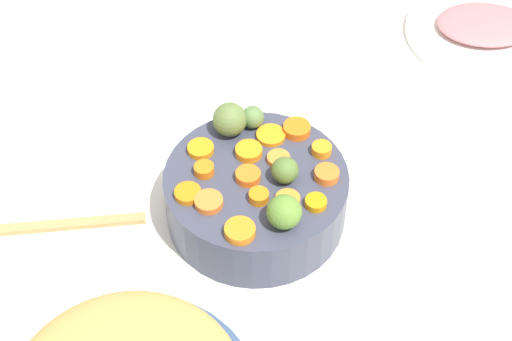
% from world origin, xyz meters
% --- Properties ---
extents(tabletop, '(2.40, 2.40, 0.02)m').
position_xyz_m(tabletop, '(0.00, 0.00, 0.01)').
color(tabletop, white).
rests_on(tabletop, ground).
extents(serving_bowl_carrots, '(0.23, 0.23, 0.07)m').
position_xyz_m(serving_bowl_carrots, '(0.02, -0.03, 0.06)').
color(serving_bowl_carrots, '#393E50').
rests_on(serving_bowl_carrots, tabletop).
extents(carrot_slice_0, '(0.05, 0.05, 0.01)m').
position_xyz_m(carrot_slice_0, '(-0.05, 0.02, 0.10)').
color(carrot_slice_0, orange).
rests_on(carrot_slice_0, serving_bowl_carrots).
extents(carrot_slice_1, '(0.02, 0.02, 0.01)m').
position_xyz_m(carrot_slice_1, '(-0.01, -0.02, 0.10)').
color(carrot_slice_1, orange).
rests_on(carrot_slice_1, serving_bowl_carrots).
extents(carrot_slice_2, '(0.04, 0.04, 0.01)m').
position_xyz_m(carrot_slice_2, '(0.08, -0.07, 0.10)').
color(carrot_slice_2, orange).
rests_on(carrot_slice_2, serving_bowl_carrots).
extents(carrot_slice_3, '(0.04, 0.04, 0.01)m').
position_xyz_m(carrot_slice_3, '(-0.01, -0.11, 0.10)').
color(carrot_slice_3, orange).
rests_on(carrot_slice_3, serving_bowl_carrots).
extents(carrot_slice_4, '(0.03, 0.03, 0.01)m').
position_xyz_m(carrot_slice_4, '(-0.04, -0.08, 0.10)').
color(carrot_slice_4, orange).
rests_on(carrot_slice_4, serving_bowl_carrots).
extents(carrot_slice_5, '(0.05, 0.05, 0.01)m').
position_xyz_m(carrot_slice_5, '(0.02, 0.06, 0.10)').
color(carrot_slice_5, orange).
rests_on(carrot_slice_5, serving_bowl_carrots).
extents(carrot_slice_6, '(0.05, 0.05, 0.01)m').
position_xyz_m(carrot_slice_6, '(0.09, 0.02, 0.10)').
color(carrot_slice_6, orange).
rests_on(carrot_slice_6, serving_bowl_carrots).
extents(carrot_slice_7, '(0.05, 0.05, 0.01)m').
position_xyz_m(carrot_slice_7, '(0.06, -0.04, 0.10)').
color(carrot_slice_7, orange).
rests_on(carrot_slice_7, serving_bowl_carrots).
extents(carrot_slice_8, '(0.04, 0.04, 0.01)m').
position_xyz_m(carrot_slice_8, '(-0.03, -0.05, 0.10)').
color(carrot_slice_8, orange).
rests_on(carrot_slice_8, serving_bowl_carrots).
extents(carrot_slice_9, '(0.04, 0.04, 0.01)m').
position_xyz_m(carrot_slice_9, '(0.04, -0.07, 0.10)').
color(carrot_slice_9, orange).
rests_on(carrot_slice_9, serving_bowl_carrots).
extents(carrot_slice_10, '(0.03, 0.03, 0.01)m').
position_xyz_m(carrot_slice_10, '(0.03, -0.12, 0.10)').
color(carrot_slice_10, orange).
rests_on(carrot_slice_10, serving_bowl_carrots).
extents(carrot_slice_11, '(0.03, 0.03, 0.01)m').
position_xyz_m(carrot_slice_11, '(0.05, 0.03, 0.10)').
color(carrot_slice_11, orange).
rests_on(carrot_slice_11, serving_bowl_carrots).
extents(carrot_slice_12, '(0.04, 0.04, 0.01)m').
position_xyz_m(carrot_slice_12, '(0.02, -0.02, 0.10)').
color(carrot_slice_12, orange).
rests_on(carrot_slice_12, serving_bowl_carrots).
extents(carrot_slice_13, '(0.05, 0.05, 0.01)m').
position_xyz_m(carrot_slice_13, '(-0.00, 0.04, 0.10)').
color(carrot_slice_13, orange).
rests_on(carrot_slice_13, serving_bowl_carrots).
extents(carrot_slice_14, '(0.05, 0.05, 0.01)m').
position_xyz_m(carrot_slice_14, '(0.08, -0.11, 0.10)').
color(carrot_slice_14, orange).
rests_on(carrot_slice_14, serving_bowl_carrots).
extents(brussels_sprout_0, '(0.03, 0.03, 0.03)m').
position_xyz_m(brussels_sprout_0, '(0.11, -0.06, 0.11)').
color(brussels_sprout_0, '#587941').
rests_on(brussels_sprout_0, serving_bowl_carrots).
extents(brussels_sprout_1, '(0.03, 0.03, 0.03)m').
position_xyz_m(brussels_sprout_1, '(0.01, -0.06, 0.11)').
color(brussels_sprout_1, '#4F6D30').
rests_on(brussels_sprout_1, serving_bowl_carrots).
extents(brussels_sprout_2, '(0.04, 0.04, 0.04)m').
position_xyz_m(brussels_sprout_2, '(-0.06, -0.04, 0.12)').
color(brussels_sprout_2, '#598530').
rests_on(brussels_sprout_2, serving_bowl_carrots).
extents(brussels_sprout_3, '(0.04, 0.04, 0.04)m').
position_xyz_m(brussels_sprout_3, '(0.11, -0.03, 0.12)').
color(brussels_sprout_3, '#5B733A').
rests_on(brussels_sprout_3, serving_bowl_carrots).
extents(ham_plate, '(0.26, 0.26, 0.01)m').
position_xyz_m(ham_plate, '(0.24, -0.51, 0.03)').
color(ham_plate, white).
rests_on(ham_plate, tabletop).
extents(ham_slice_main, '(0.16, 0.18, 0.02)m').
position_xyz_m(ham_slice_main, '(0.25, -0.51, 0.04)').
color(ham_slice_main, '#BD6E71').
rests_on(ham_slice_main, ham_plate).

